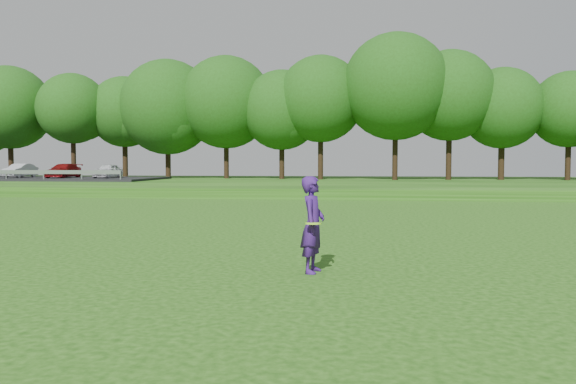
# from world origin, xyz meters

# --- Properties ---
(ground) EXTENTS (140.00, 140.00, 0.00)m
(ground) POSITION_xyz_m (0.00, 0.00, 0.00)
(ground) COLOR #17400C
(ground) RESTS_ON ground
(berm) EXTENTS (130.00, 30.00, 0.60)m
(berm) POSITION_xyz_m (0.00, 34.00, 0.30)
(berm) COLOR #17400C
(berm) RESTS_ON ground
(walking_path) EXTENTS (130.00, 1.60, 0.04)m
(walking_path) POSITION_xyz_m (0.00, 20.00, 0.02)
(walking_path) COLOR gray
(walking_path) RESTS_ON ground
(treeline) EXTENTS (104.00, 7.00, 15.00)m
(treeline) POSITION_xyz_m (0.00, 38.00, 8.10)
(treeline) COLOR #1E4710
(treeline) RESTS_ON berm
(parking_lot) EXTENTS (24.00, 9.00, 1.38)m
(parking_lot) POSITION_xyz_m (-23.85, 32.80, 1.01)
(parking_lot) COLOR black
(parking_lot) RESTS_ON berm
(woman) EXTENTS (0.53, 0.85, 1.81)m
(woman) POSITION_xyz_m (4.40, -1.52, 0.90)
(woman) COLOR #3B186C
(woman) RESTS_ON ground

